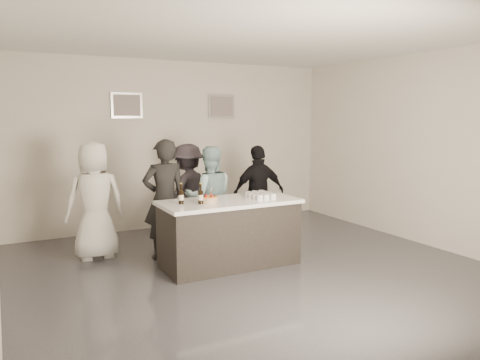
% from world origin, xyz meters
% --- Properties ---
extents(floor, '(6.00, 6.00, 0.00)m').
position_xyz_m(floor, '(0.00, 0.00, 0.00)').
color(floor, '#3D3D42').
rests_on(floor, ground).
extents(ceiling, '(6.00, 6.00, 0.00)m').
position_xyz_m(ceiling, '(0.00, 0.00, 3.00)').
color(ceiling, white).
extents(wall_back, '(6.00, 0.04, 3.00)m').
position_xyz_m(wall_back, '(0.00, 3.00, 1.50)').
color(wall_back, beige).
rests_on(wall_back, ground).
extents(wall_front, '(6.00, 0.04, 3.00)m').
position_xyz_m(wall_front, '(0.00, -3.00, 1.50)').
color(wall_front, beige).
rests_on(wall_front, ground).
extents(wall_right, '(0.04, 6.00, 3.00)m').
position_xyz_m(wall_right, '(3.00, 0.00, 1.50)').
color(wall_right, beige).
rests_on(wall_right, ground).
extents(picture_left, '(0.54, 0.04, 0.44)m').
position_xyz_m(picture_left, '(-0.90, 2.97, 2.20)').
color(picture_left, '#B2B2B7').
rests_on(picture_left, wall_back).
extents(picture_right, '(0.54, 0.04, 0.44)m').
position_xyz_m(picture_right, '(0.90, 2.97, 2.20)').
color(picture_right, '#B2B2B7').
rests_on(picture_right, wall_back).
extents(bar_counter, '(1.86, 0.86, 0.90)m').
position_xyz_m(bar_counter, '(-0.20, 0.42, 0.45)').
color(bar_counter, white).
rests_on(bar_counter, ground).
extents(cake, '(0.22, 0.22, 0.07)m').
position_xyz_m(cake, '(-0.53, 0.37, 0.94)').
color(cake, orange).
rests_on(cake, bar_counter).
extents(beer_bottle_a, '(0.07, 0.07, 0.26)m').
position_xyz_m(beer_bottle_a, '(-0.87, 0.46, 1.03)').
color(beer_bottle_a, black).
rests_on(beer_bottle_a, bar_counter).
extents(beer_bottle_b, '(0.07, 0.07, 0.26)m').
position_xyz_m(beer_bottle_b, '(-0.65, 0.35, 1.03)').
color(beer_bottle_b, black).
rests_on(beer_bottle_b, bar_counter).
extents(tumbler_cluster, '(0.30, 0.40, 0.08)m').
position_xyz_m(tumbler_cluster, '(0.25, 0.37, 0.94)').
color(tumbler_cluster, orange).
rests_on(tumbler_cluster, bar_counter).
extents(candles, '(0.24, 0.08, 0.01)m').
position_xyz_m(candles, '(-0.45, 0.13, 0.90)').
color(candles, pink).
rests_on(candles, bar_counter).
extents(person_main_black, '(0.65, 0.45, 1.70)m').
position_xyz_m(person_main_black, '(-0.87, 1.14, 0.85)').
color(person_main_black, black).
rests_on(person_main_black, ground).
extents(person_main_blue, '(0.90, 0.78, 1.57)m').
position_xyz_m(person_main_blue, '(-0.07, 1.37, 0.78)').
color(person_main_blue, '#97C0C5').
rests_on(person_main_blue, ground).
extents(person_guest_left, '(0.82, 0.54, 1.67)m').
position_xyz_m(person_guest_left, '(-1.75, 1.59, 0.84)').
color(person_guest_left, silver).
rests_on(person_guest_left, ground).
extents(person_guest_right, '(0.92, 0.41, 1.55)m').
position_xyz_m(person_guest_right, '(0.81, 1.39, 0.78)').
color(person_guest_right, black).
rests_on(person_guest_right, ground).
extents(person_guest_back, '(1.16, 0.94, 1.57)m').
position_xyz_m(person_guest_back, '(-0.16, 2.05, 0.78)').
color(person_guest_back, '#2E2A31').
rests_on(person_guest_back, ground).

